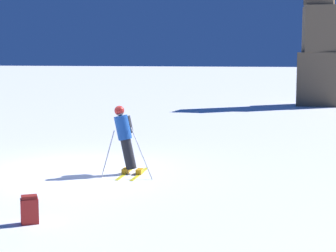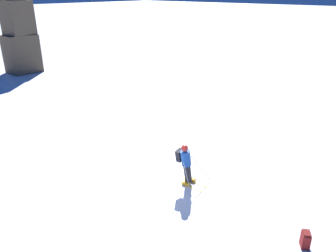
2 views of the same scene
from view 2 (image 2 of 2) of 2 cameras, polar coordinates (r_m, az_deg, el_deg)
ground_plane at (r=11.44m, az=-0.97°, el=-12.88°), size 300.00×300.00×0.00m
skier at (r=11.76m, az=3.10°, el=-6.37°), size 1.29×1.63×1.73m
rock_pillar at (r=30.73m, az=-24.71°, el=15.38°), size 2.45×2.16×8.99m
spare_backpack at (r=10.34m, az=22.81°, el=-17.77°), size 0.37×0.35×0.50m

